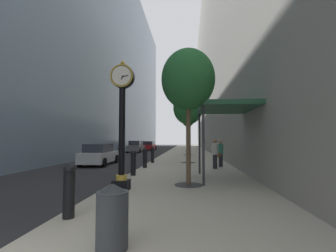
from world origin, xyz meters
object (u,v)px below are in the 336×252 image
at_px(bollard_fifth, 152,154).
at_px(street_clock, 122,118).
at_px(street_tree_near, 188,80).
at_px(street_tree_mid_near, 188,108).
at_px(bollard_third, 133,162).
at_px(street_tree_far, 188,120).
at_px(trash_bin, 112,215).
at_px(street_tree_mid_far, 188,110).
at_px(pedestrian_walking, 221,153).
at_px(car_silver_mid, 99,155).
at_px(car_red_far, 149,146).
at_px(car_grey_near, 136,147).
at_px(bollard_nearest, 69,189).
at_px(pedestrian_by_clock, 215,153).
at_px(bollard_fourth, 145,157).

bearing_deg(bollard_fifth, street_clock, -87.86).
distance_m(street_clock, street_tree_near, 3.04).
bearing_deg(street_clock, street_tree_mid_near, 76.90).
bearing_deg(bollard_third, street_clock, -83.87).
bearing_deg(street_tree_far, trash_bin, -92.21).
bearing_deg(street_tree_mid_far, bollard_fifth, -106.31).
bearing_deg(pedestrian_walking, street_tree_far, 95.75).
height_order(street_tree_near, street_tree_mid_far, street_tree_mid_far).
height_order(car_silver_mid, car_red_far, car_red_far).
height_order(bollard_third, car_red_far, car_red_far).
bearing_deg(street_tree_far, street_clock, -94.79).
relative_size(street_clock, street_tree_far, 0.80).
height_order(bollard_fifth, street_tree_far, street_tree_far).
height_order(street_tree_near, car_grey_near, street_tree_near).
relative_size(bollard_third, trash_bin, 1.16).
bearing_deg(bollard_nearest, car_red_far, 96.37).
xyz_separation_m(trash_bin, car_silver_mid, (-5.39, 13.63, 0.09)).
bearing_deg(street_tree_far, street_tree_mid_near, -90.00).
xyz_separation_m(street_tree_mid_far, car_silver_mid, (-6.64, -9.80, -4.45)).
bearing_deg(pedestrian_by_clock, bollard_nearest, -114.62).
bearing_deg(pedestrian_walking, street_tree_mid_near, 127.94).
xyz_separation_m(pedestrian_walking, car_grey_near, (-9.73, 19.19, -0.23)).
bearing_deg(street_tree_mid_near, bollard_fourth, -127.87).
distance_m(street_tree_near, street_tree_mid_far, 17.95).
xyz_separation_m(bollard_fourth, car_grey_near, (-4.95, 20.01, 0.04)).
relative_size(street_tree_far, trash_bin, 5.47).
bearing_deg(street_clock, street_tree_mid_far, 82.98).
bearing_deg(trash_bin, car_red_far, 98.36).
bearing_deg(street_tree_far, bollard_nearest, -95.00).
xyz_separation_m(trash_bin, pedestrian_by_clock, (2.85, 10.81, 0.42)).
bearing_deg(street_tree_far, pedestrian_walking, -84.25).
relative_size(bollard_third, car_grey_near, 0.27).
relative_size(bollard_fourth, street_tree_mid_far, 0.19).
bearing_deg(bollard_fifth, pedestrian_by_clock, -37.95).
bearing_deg(bollard_third, street_tree_mid_near, 67.91).
bearing_deg(bollard_third, bollard_fourth, 90.00).
bearing_deg(street_tree_near, trash_bin, -102.80).
bearing_deg(car_red_far, street_clock, -82.41).
height_order(bollard_third, pedestrian_walking, pedestrian_walking).
bearing_deg(pedestrian_walking, street_tree_mid_far, 100.12).
bearing_deg(street_tree_mid_near, bollard_fifth, -173.86).
height_order(bollard_nearest, street_tree_far, street_tree_far).
relative_size(street_tree_mid_near, pedestrian_by_clock, 3.09).
bearing_deg(street_tree_mid_far, street_tree_near, -90.00).
distance_m(bollard_fourth, car_red_far, 26.15).
bearing_deg(trash_bin, street_tree_mid_near, 85.06).
relative_size(bollard_fourth, street_tree_far, 0.21).
relative_size(bollard_fifth, street_tree_far, 0.21).
height_order(bollard_third, car_grey_near, car_grey_near).
height_order(street_clock, street_tree_mid_near, street_tree_mid_near).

